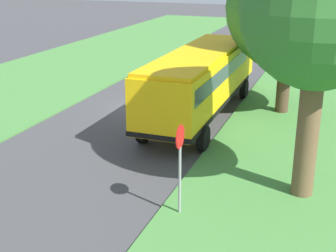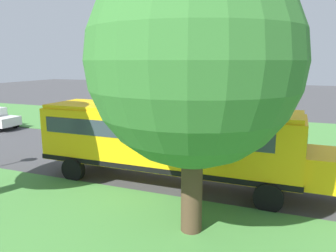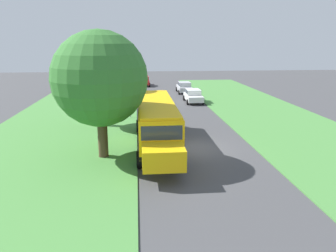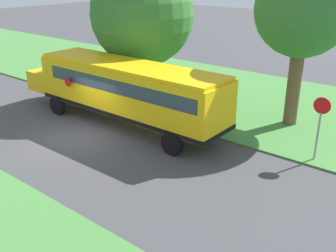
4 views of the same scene
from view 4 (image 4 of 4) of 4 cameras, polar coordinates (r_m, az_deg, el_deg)
The scene contains 6 objects.
ground_plane at distance 18.92m, azimuth -13.00°, elevation -1.61°, with size 120.00×120.00×0.00m, color #424244.
grass_verge at distance 25.81m, azimuth 4.53°, elevation 5.41°, with size 12.00×80.00×0.08m, color #47843D.
school_bus at distance 19.46m, azimuth -6.29°, elevation 5.55°, with size 2.84×12.42×3.16m.
oak_tree_beside_bus at distance 22.59m, azimuth -3.83°, elevation 15.85°, with size 5.77×5.77×7.87m.
oak_tree_roadside_mid at distance 19.59m, azimuth 18.86°, elevation 15.80°, with size 4.45×4.45×7.89m.
stop_sign at distance 16.69m, azimuth 21.15°, elevation 0.61°, with size 0.08×0.68×2.74m.
Camera 4 is at (10.45, 13.91, 7.43)m, focal length 42.00 mm.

